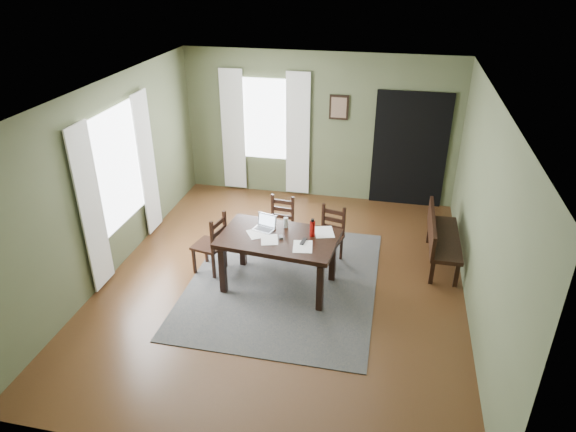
% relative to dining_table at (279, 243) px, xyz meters
% --- Properties ---
extents(ground, '(5.00, 6.00, 0.01)m').
position_rel_dining_table_xyz_m(ground, '(0.04, 0.12, -0.70)').
color(ground, '#492C16').
extents(room_shell, '(5.02, 6.02, 2.71)m').
position_rel_dining_table_xyz_m(room_shell, '(0.04, 0.12, 1.10)').
color(room_shell, '#50593A').
rests_on(room_shell, ground).
extents(rug, '(2.60, 3.20, 0.01)m').
position_rel_dining_table_xyz_m(rug, '(0.04, 0.12, -0.69)').
color(rug, '#3B3B3B').
rests_on(rug, ground).
extents(dining_table, '(1.65, 1.08, 0.78)m').
position_rel_dining_table_xyz_m(dining_table, '(0.00, 0.00, 0.00)').
color(dining_table, black).
rests_on(dining_table, rug).
extents(chair_end, '(0.48, 0.48, 0.93)m').
position_rel_dining_table_xyz_m(chair_end, '(-1.03, 0.17, -0.24)').
color(chair_end, black).
rests_on(chair_end, rug).
extents(chair_back_left, '(0.41, 0.41, 0.87)m').
position_rel_dining_table_xyz_m(chair_back_left, '(-0.20, 0.98, -0.27)').
color(chair_back_left, black).
rests_on(chair_back_left, rug).
extents(chair_back_right, '(0.46, 0.46, 0.87)m').
position_rel_dining_table_xyz_m(chair_back_right, '(0.60, 0.80, -0.27)').
color(chair_back_right, black).
rests_on(chair_back_right, rug).
extents(bench, '(0.44, 1.38, 0.78)m').
position_rel_dining_table_xyz_m(bench, '(2.19, 1.10, -0.23)').
color(bench, black).
rests_on(bench, ground).
extents(laptop, '(0.33, 0.29, 0.19)m').
position_rel_dining_table_xyz_m(laptop, '(-0.23, 0.19, 0.15)').
color(laptop, '#B7B7BC').
rests_on(laptop, dining_table).
extents(computer_mouse, '(0.08, 0.10, 0.03)m').
position_rel_dining_table_xyz_m(computer_mouse, '(0.04, -0.03, 0.11)').
color(computer_mouse, '#3F3F42').
rests_on(computer_mouse, dining_table).
extents(tv_remote, '(0.07, 0.18, 0.02)m').
position_rel_dining_table_xyz_m(tv_remote, '(0.35, -0.07, 0.11)').
color(tv_remote, black).
rests_on(tv_remote, dining_table).
extents(drinking_glass, '(0.08, 0.08, 0.14)m').
position_rel_dining_table_xyz_m(drinking_glass, '(0.04, 0.28, 0.17)').
color(drinking_glass, silver).
rests_on(drinking_glass, dining_table).
extents(water_bottle, '(0.07, 0.07, 0.25)m').
position_rel_dining_table_xyz_m(water_bottle, '(0.44, 0.12, 0.21)').
color(water_bottle, '#9C100C').
rests_on(water_bottle, dining_table).
extents(paper_a, '(0.33, 0.35, 0.00)m').
position_rel_dining_table_xyz_m(paper_a, '(-0.31, 0.01, 0.10)').
color(paper_a, white).
rests_on(paper_a, dining_table).
extents(paper_b, '(0.29, 0.36, 0.00)m').
position_rel_dining_table_xyz_m(paper_b, '(0.37, -0.19, 0.10)').
color(paper_b, white).
rests_on(paper_b, dining_table).
extents(paper_d, '(0.33, 0.39, 0.00)m').
position_rel_dining_table_xyz_m(paper_d, '(0.58, 0.25, 0.10)').
color(paper_d, white).
rests_on(paper_d, dining_table).
extents(paper_e, '(0.29, 0.34, 0.00)m').
position_rel_dining_table_xyz_m(paper_e, '(-0.10, -0.11, 0.10)').
color(paper_e, white).
rests_on(paper_e, dining_table).
extents(window_left, '(0.01, 1.30, 1.70)m').
position_rel_dining_table_xyz_m(window_left, '(-2.43, 0.32, 0.75)').
color(window_left, white).
rests_on(window_left, ground).
extents(window_back, '(1.00, 0.01, 1.50)m').
position_rel_dining_table_xyz_m(window_back, '(-0.96, 3.09, 0.75)').
color(window_back, white).
rests_on(window_back, ground).
extents(curtain_left_near, '(0.03, 0.48, 2.30)m').
position_rel_dining_table_xyz_m(curtain_left_near, '(-2.40, -0.50, 0.50)').
color(curtain_left_near, silver).
rests_on(curtain_left_near, ground).
extents(curtain_left_far, '(0.03, 0.48, 2.30)m').
position_rel_dining_table_xyz_m(curtain_left_far, '(-2.40, 1.14, 0.50)').
color(curtain_left_far, silver).
rests_on(curtain_left_far, ground).
extents(curtain_back_left, '(0.44, 0.03, 2.30)m').
position_rel_dining_table_xyz_m(curtain_back_left, '(-1.58, 3.06, 0.50)').
color(curtain_back_left, silver).
rests_on(curtain_back_left, ground).
extents(curtain_back_right, '(0.44, 0.03, 2.30)m').
position_rel_dining_table_xyz_m(curtain_back_right, '(-0.34, 3.06, 0.50)').
color(curtain_back_right, silver).
rests_on(curtain_back_right, ground).
extents(framed_picture, '(0.34, 0.03, 0.44)m').
position_rel_dining_table_xyz_m(framed_picture, '(0.39, 3.09, 1.05)').
color(framed_picture, black).
rests_on(framed_picture, ground).
extents(doorway_back, '(1.30, 0.03, 2.10)m').
position_rel_dining_table_xyz_m(doorway_back, '(1.69, 3.09, 0.35)').
color(doorway_back, black).
rests_on(doorway_back, ground).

